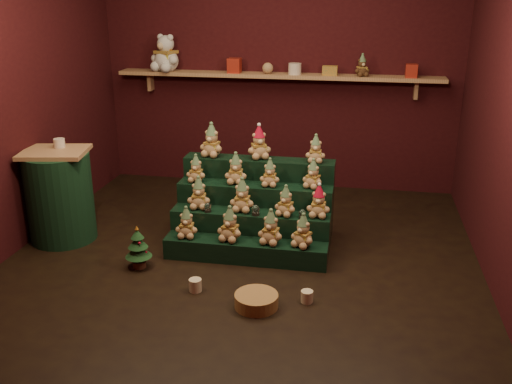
% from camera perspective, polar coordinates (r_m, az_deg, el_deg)
% --- Properties ---
extents(ground, '(4.00, 4.00, 0.00)m').
position_cam_1_polar(ground, '(5.01, -1.25, -6.40)').
color(ground, black).
rests_on(ground, ground).
extents(back_wall, '(4.00, 0.10, 2.80)m').
position_cam_1_polar(back_wall, '(6.57, 2.37, 12.64)').
color(back_wall, black).
rests_on(back_wall, ground).
extents(front_wall, '(4.00, 0.10, 2.80)m').
position_cam_1_polar(front_wall, '(2.66, -10.49, 1.75)').
color(front_wall, black).
rests_on(front_wall, ground).
extents(left_wall, '(0.10, 4.00, 2.80)m').
position_cam_1_polar(left_wall, '(5.38, -23.60, 9.48)').
color(left_wall, black).
rests_on(left_wall, ground).
extents(back_shelf, '(3.60, 0.26, 0.24)m').
position_cam_1_polar(back_shelf, '(6.41, 2.13, 11.52)').
color(back_shelf, tan).
rests_on(back_shelf, ground).
extents(riser_tier_front, '(1.40, 0.22, 0.18)m').
position_cam_1_polar(riser_tier_front, '(4.89, -1.07, -5.91)').
color(riser_tier_front, black).
rests_on(riser_tier_front, ground).
extents(riser_tier_midfront, '(1.40, 0.22, 0.36)m').
position_cam_1_polar(riser_tier_midfront, '(5.05, -0.58, -3.93)').
color(riser_tier_midfront, black).
rests_on(riser_tier_midfront, ground).
extents(riser_tier_midback, '(1.40, 0.22, 0.54)m').
position_cam_1_polar(riser_tier_midback, '(5.22, -0.12, -2.07)').
color(riser_tier_midback, black).
rests_on(riser_tier_midback, ground).
extents(riser_tier_back, '(1.40, 0.22, 0.72)m').
position_cam_1_polar(riser_tier_back, '(5.39, 0.31, -0.33)').
color(riser_tier_back, black).
rests_on(riser_tier_back, ground).
extents(teddy_0, '(0.20, 0.19, 0.27)m').
position_cam_1_polar(teddy_0, '(4.92, -6.96, -3.04)').
color(teddy_0, tan).
rests_on(teddy_0, riser_tier_front).
extents(teddy_1, '(0.25, 0.23, 0.30)m').
position_cam_1_polar(teddy_1, '(4.82, -2.62, -3.21)').
color(teddy_1, tan).
rests_on(teddy_1, riser_tier_front).
extents(teddy_2, '(0.25, 0.23, 0.29)m').
position_cam_1_polar(teddy_2, '(4.76, 1.49, -3.52)').
color(teddy_2, tan).
rests_on(teddy_2, riser_tier_front).
extents(teddy_3, '(0.26, 0.26, 0.28)m').
position_cam_1_polar(teddy_3, '(4.72, 4.73, -3.87)').
color(teddy_3, tan).
rests_on(teddy_3, riser_tier_front).
extents(teddy_4, '(0.22, 0.21, 0.28)m').
position_cam_1_polar(teddy_4, '(5.05, -5.75, -0.09)').
color(teddy_4, tan).
rests_on(teddy_4, riser_tier_midfront).
extents(teddy_5, '(0.21, 0.19, 0.29)m').
position_cam_1_polar(teddy_5, '(4.96, -1.39, -0.30)').
color(teddy_5, tan).
rests_on(teddy_5, riser_tier_midfront).
extents(teddy_6, '(0.23, 0.22, 0.26)m').
position_cam_1_polar(teddy_6, '(4.88, 2.99, -0.89)').
color(teddy_6, tan).
rests_on(teddy_6, riser_tier_midfront).
extents(teddy_7, '(0.21, 0.19, 0.28)m').
position_cam_1_polar(teddy_7, '(4.87, 6.30, -0.93)').
color(teddy_7, tan).
rests_on(teddy_7, riser_tier_midfront).
extents(teddy_8, '(0.19, 0.17, 0.25)m').
position_cam_1_polar(teddy_8, '(5.20, -6.01, 2.35)').
color(teddy_8, tan).
rests_on(teddy_8, riser_tier_midback).
extents(teddy_9, '(0.21, 0.19, 0.28)m').
position_cam_1_polar(teddy_9, '(5.12, -2.03, 2.36)').
color(teddy_9, tan).
rests_on(teddy_9, riser_tier_midback).
extents(teddy_10, '(0.18, 0.16, 0.25)m').
position_cam_1_polar(teddy_10, '(5.06, 1.41, 1.94)').
color(teddy_10, tan).
rests_on(teddy_10, riser_tier_midback).
extents(teddy_11, '(0.23, 0.22, 0.26)m').
position_cam_1_polar(teddy_11, '(5.03, 5.74, 1.81)').
color(teddy_11, tan).
rests_on(teddy_11, riser_tier_midback).
extents(teddy_12, '(0.26, 0.24, 0.31)m').
position_cam_1_polar(teddy_12, '(5.33, -4.45, 5.19)').
color(teddy_12, tan).
rests_on(teddy_12, riser_tier_back).
extents(teddy_13, '(0.28, 0.27, 0.30)m').
position_cam_1_polar(teddy_13, '(5.25, 0.30, 4.99)').
color(teddy_13, tan).
rests_on(teddy_13, riser_tier_back).
extents(teddy_14, '(0.18, 0.17, 0.25)m').
position_cam_1_polar(teddy_14, '(5.17, 5.99, 4.32)').
color(teddy_14, tan).
rests_on(teddy_14, riser_tier_back).
extents(snow_globe_a, '(0.06, 0.06, 0.08)m').
position_cam_1_polar(snow_globe_a, '(4.99, -4.86, -1.53)').
color(snow_globe_a, black).
rests_on(snow_globe_a, riser_tier_midfront).
extents(snow_globe_b, '(0.07, 0.07, 0.09)m').
position_cam_1_polar(snow_globe_b, '(4.90, -0.04, -1.82)').
color(snow_globe_b, black).
rests_on(snow_globe_b, riser_tier_midfront).
extents(snow_globe_c, '(0.06, 0.06, 0.08)m').
position_cam_1_polar(snow_globe_c, '(4.85, 4.65, -2.20)').
color(snow_globe_c, black).
rests_on(snow_globe_c, riser_tier_midfront).
extents(side_table, '(0.63, 0.59, 0.85)m').
position_cam_1_polar(side_table, '(5.49, -19.03, -0.37)').
color(side_table, tan).
rests_on(side_table, ground).
extents(table_ornament, '(0.10, 0.10, 0.08)m').
position_cam_1_polar(table_ornament, '(5.44, -19.07, 4.66)').
color(table_ornament, beige).
rests_on(table_ornament, side_table).
extents(mini_christmas_tree, '(0.22, 0.22, 0.38)m').
position_cam_1_polar(mini_christmas_tree, '(4.84, -11.70, -5.43)').
color(mini_christmas_tree, '#4B281B').
rests_on(mini_christmas_tree, ground).
extents(mug_left, '(0.10, 0.10, 0.10)m').
position_cam_1_polar(mug_left, '(4.47, -6.09, -9.24)').
color(mug_left, beige).
rests_on(mug_left, ground).
extents(mug_right, '(0.09, 0.09, 0.09)m').
position_cam_1_polar(mug_right, '(4.32, 5.11, -10.37)').
color(mug_right, beige).
rests_on(mug_right, ground).
extents(wicker_basket, '(0.41, 0.41, 0.10)m').
position_cam_1_polar(wicker_basket, '(4.24, 0.03, -10.80)').
color(wicker_basket, '#A47442').
rests_on(wicker_basket, ground).
extents(white_bear, '(0.47, 0.45, 0.51)m').
position_cam_1_polar(white_bear, '(6.65, -9.01, 14.04)').
color(white_bear, silver).
rests_on(white_bear, back_shelf).
extents(brown_bear, '(0.21, 0.20, 0.23)m').
position_cam_1_polar(brown_bear, '(6.29, 10.57, 12.34)').
color(brown_bear, '#492918').
rests_on(brown_bear, back_shelf).
extents(gift_tin_red_a, '(0.14, 0.14, 0.16)m').
position_cam_1_polar(gift_tin_red_a, '(6.46, -2.17, 12.53)').
color(gift_tin_red_a, '#AE2A1A').
rests_on(gift_tin_red_a, back_shelf).
extents(gift_tin_cream, '(0.14, 0.14, 0.12)m').
position_cam_1_polar(gift_tin_cream, '(6.35, 3.90, 12.19)').
color(gift_tin_cream, beige).
rests_on(gift_tin_cream, back_shelf).
extents(gift_tin_red_b, '(0.12, 0.12, 0.14)m').
position_cam_1_polar(gift_tin_red_b, '(6.33, 15.27, 11.62)').
color(gift_tin_red_b, '#AE2A1A').
rests_on(gift_tin_red_b, back_shelf).
extents(shelf_plush_ball, '(0.12, 0.12, 0.12)m').
position_cam_1_polar(shelf_plush_ball, '(6.39, 1.18, 12.28)').
color(shelf_plush_ball, tan).
rests_on(shelf_plush_ball, back_shelf).
extents(scarf_gift_box, '(0.16, 0.10, 0.10)m').
position_cam_1_polar(scarf_gift_box, '(6.32, 7.40, 11.95)').
color(scarf_gift_box, orange).
rests_on(scarf_gift_box, back_shelf).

